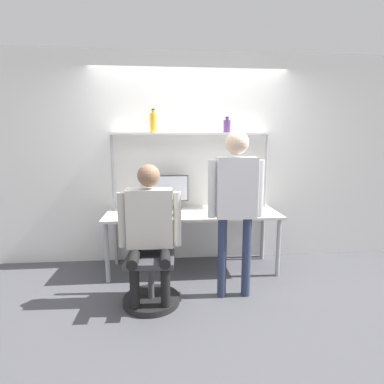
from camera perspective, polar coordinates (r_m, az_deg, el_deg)
ground_plane at (r=3.57m, az=0.64°, el=-16.72°), size 12.00×12.00×0.00m
wall_back at (r=3.97m, az=-0.40°, el=6.21°), size 8.00×0.06×2.70m
desk at (r=3.69m, az=0.09°, el=-4.83°), size 2.10×0.71×0.73m
shelf_unit at (r=3.80m, az=-0.21°, el=7.73°), size 2.00×0.25×1.69m
monitor at (r=3.82m, az=-4.44°, el=0.28°), size 0.50×0.20×0.43m
laptop at (r=3.57m, az=-8.51°, el=-3.25°), size 0.36×0.26×0.25m
cell_phone at (r=3.50m, az=-3.69°, el=-4.49°), size 0.07×0.15×0.01m
office_chair at (r=3.10m, az=-7.74°, el=-15.08°), size 0.56×0.56×0.94m
person_seated at (r=2.88m, az=-8.07°, el=-5.90°), size 0.60×0.47×1.38m
person_standing at (r=2.97m, az=8.35°, el=-0.31°), size 0.55×0.23×1.68m
bottle_purple at (r=3.87m, az=6.68°, el=12.37°), size 0.09×0.09×0.20m
bottle_amber at (r=3.80m, az=-7.36°, el=12.98°), size 0.08×0.08×0.29m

